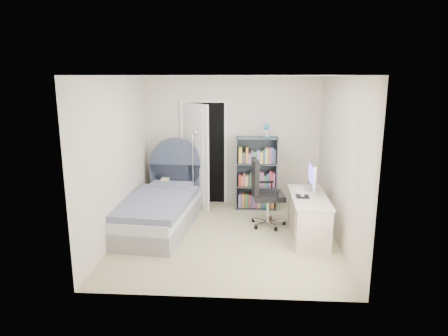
# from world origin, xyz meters

# --- Properties ---
(room_shell) EXTENTS (3.50, 3.70, 2.60)m
(room_shell) POSITION_xyz_m (0.00, 0.00, 1.25)
(room_shell) COLOR tan
(room_shell) RESTS_ON ground
(door) EXTENTS (0.92, 0.63, 2.06)m
(door) POSITION_xyz_m (-0.63, 1.58, 1.03)
(door) COLOR black
(door) RESTS_ON ground
(bed) EXTENTS (1.24, 2.30, 1.36)m
(bed) POSITION_xyz_m (-1.16, 0.41, 0.31)
(bed) COLOR gray
(bed) RESTS_ON ground
(nightstand) EXTENTS (0.41, 0.41, 0.60)m
(nightstand) POSITION_xyz_m (-1.21, 1.33, 0.39)
(nightstand) COLOR #DCA887
(nightstand) RESTS_ON ground
(floor_lamp) EXTENTS (0.22, 0.22, 1.53)m
(floor_lamp) POSITION_xyz_m (-0.69, 1.31, 0.62)
(floor_lamp) COLOR silver
(floor_lamp) RESTS_ON ground
(bookcase) EXTENTS (0.77, 0.33, 1.64)m
(bookcase) POSITION_xyz_m (0.49, 1.46, 0.63)
(bookcase) COLOR #3D4A53
(bookcase) RESTS_ON ground
(desk) EXTENTS (0.55, 1.37, 1.12)m
(desk) POSITION_xyz_m (1.28, 0.12, 0.37)
(desk) COLOR beige
(desk) RESTS_ON ground
(office_chair) EXTENTS (0.61, 0.62, 1.15)m
(office_chair) POSITION_xyz_m (0.58, 0.54, 0.63)
(office_chair) COLOR silver
(office_chair) RESTS_ON ground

